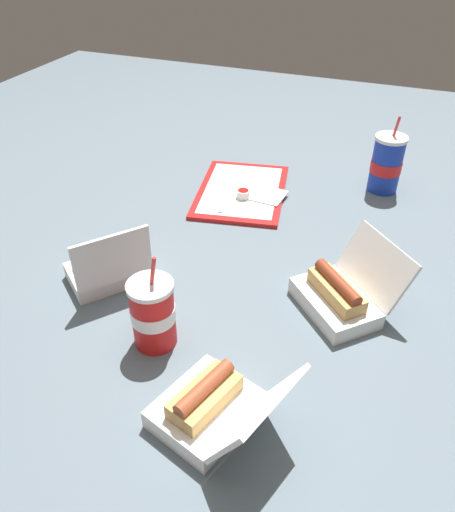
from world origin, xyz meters
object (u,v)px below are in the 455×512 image
food_tray (241,191)px  clamshell_hotdog_center (211,406)px  ketchup_cup (243,194)px  soda_cup_left (386,164)px  clamshell_sandwich_left (107,266)px  clamshell_hotdog_right (340,295)px  soda_cup_corner (153,313)px  plastic_fork (221,202)px

food_tray → clamshell_hotdog_center: clamshell_hotdog_center is taller
ketchup_cup → soda_cup_left: 0.45m
ketchup_cup → clamshell_sandwich_left: (-0.47, 0.17, 0.02)m
clamshell_hotdog_right → clamshell_hotdog_center: bearing=158.2°
clamshell_sandwich_left → soda_cup_left: 0.89m
food_tray → soda_cup_corner: (-0.66, -0.05, 0.07)m
ketchup_cup → plastic_fork: (-0.05, 0.05, -0.01)m
clamshell_sandwich_left → clamshell_hotdog_center: bearing=-125.8°
clamshell_hotdog_center → soda_cup_left: soda_cup_left is taller
ketchup_cup → soda_cup_left: bearing=-59.1°
soda_cup_left → clamshell_hotdog_center: bearing=170.1°
clamshell_hotdog_center → clamshell_hotdog_right: bearing=-21.8°
clamshell_sandwich_left → clamshell_hotdog_right: bearing=-79.2°
ketchup_cup → plastic_fork: bearing=138.2°
clamshell_hotdog_center → clamshell_sandwich_left: size_ratio=1.17×
clamshell_hotdog_right → plastic_fork: bearing=52.2°
food_tray → clamshell_sandwich_left: clamshell_sandwich_left is taller
clamshell_sandwich_left → soda_cup_corner: bearing=-124.7°
plastic_fork → soda_cup_corner: 0.56m
ketchup_cup → clamshell_hotdog_center: (-0.75, -0.21, 0.01)m
food_tray → clamshell_hotdog_right: size_ratio=1.52×
clamshell_sandwich_left → soda_cup_left: size_ratio=0.95×
clamshell_hotdog_right → soda_cup_corner: (-0.24, 0.33, 0.04)m
plastic_fork → clamshell_sandwich_left: size_ratio=0.49×
clamshell_sandwich_left → soda_cup_left: soda_cup_left is taller
soda_cup_corner → ketchup_cup: bearing=2.5°
clamshell_hotdog_right → ketchup_cup: bearing=44.1°
food_tray → ketchup_cup: (-0.05, -0.02, 0.02)m
clamshell_hotdog_center → clamshell_sandwich_left: bearing=54.2°
clamshell_hotdog_center → ketchup_cup: bearing=15.7°
clamshell_hotdog_center → soda_cup_left: bearing=-9.9°
clamshell_hotdog_right → soda_cup_left: size_ratio=1.15×
clamshell_hotdog_center → soda_cup_left: size_ratio=1.11×
clamshell_hotdog_center → clamshell_hotdog_right: clamshell_hotdog_center is taller
soda_cup_left → ketchup_cup: bearing=120.9°
soda_cup_left → soda_cup_corner: size_ratio=1.11×
food_tray → plastic_fork: 0.10m
ketchup_cup → soda_cup_left: (0.23, -0.38, 0.06)m
food_tray → soda_cup_left: soda_cup_left is taller
clamshell_hotdog_center → soda_cup_corner: 0.23m
ketchup_cup → clamshell_sandwich_left: clamshell_sandwich_left is taller
ketchup_cup → soda_cup_corner: 0.61m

